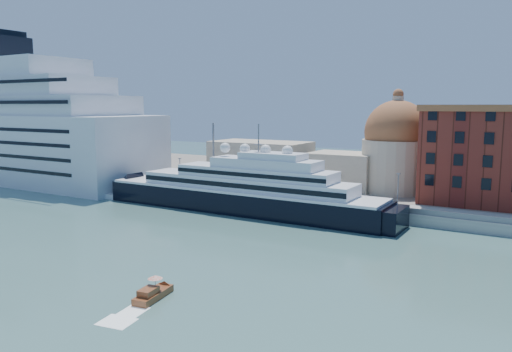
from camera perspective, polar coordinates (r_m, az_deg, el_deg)
The scene contains 9 objects.
ground at distance 98.24m, azimuth -6.55°, elevation -6.76°, with size 400.00×400.00×0.00m, color #386160.
quay at distance 125.97m, azimuth 2.87°, elevation -2.84°, with size 180.00×10.00×2.50m, color gray.
land at distance 162.86m, azimuth 9.65°, elevation -0.55°, with size 260.00×72.00×2.00m, color slate.
quay_fence at distance 121.74m, azimuth 1.88°, elevation -2.33°, with size 180.00×0.10×1.20m, color slate.
superyacht at distance 120.11m, azimuth -2.92°, elevation -1.94°, with size 81.77×11.34×24.44m.
service_barge at distance 138.62m, azimuth -14.88°, elevation -2.32°, with size 11.27×4.32×2.49m.
water_taxi at distance 68.12m, azimuth -11.74°, elevation -13.01°, with size 3.23×6.86×3.13m.
church at distance 143.35m, azimuth 9.62°, elevation 2.29°, with size 66.00×18.00×25.50m.
lamp_posts at distance 129.56m, azimuth -2.42°, elevation 1.31°, with size 120.80×2.40×18.00m.
Camera 1 is at (57.90, -75.32, 25.04)m, focal length 35.00 mm.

